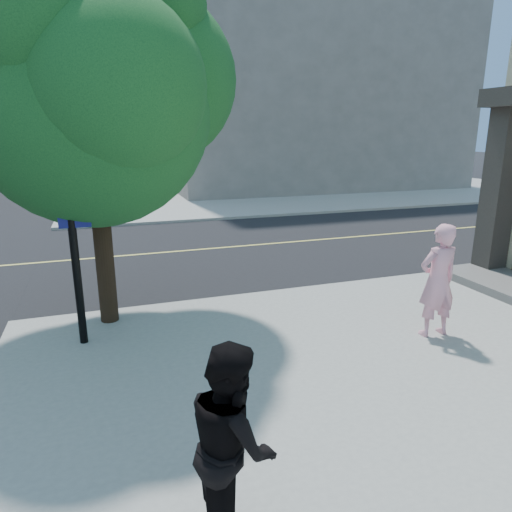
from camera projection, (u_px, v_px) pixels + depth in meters
name	position (u px, v px, depth m)	size (l,w,h in m)	color
ground	(68.00, 320.00, 8.68)	(140.00, 140.00, 0.00)	black
road_ew	(76.00, 260.00, 12.79)	(140.00, 9.00, 0.01)	black
sidewalk_ne	(286.00, 182.00, 32.53)	(29.00, 25.00, 0.12)	#999993
filler_ne	(292.00, 78.00, 31.30)	(18.00, 16.00, 14.00)	slate
man_on_phone	(438.00, 281.00, 7.55)	(0.70, 0.46, 1.93)	pink
pedestrian	(232.00, 444.00, 3.70)	(0.87, 0.68, 1.79)	black
street_tree	(95.00, 79.00, 7.34)	(4.89, 4.45, 6.49)	black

